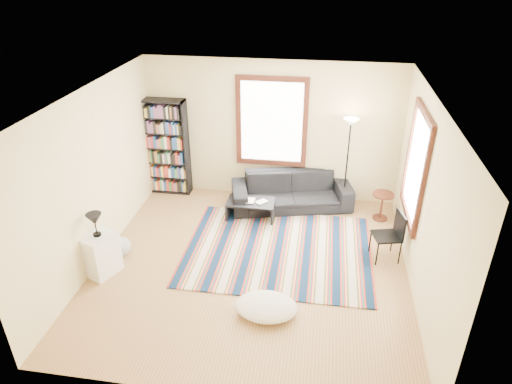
# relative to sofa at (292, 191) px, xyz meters

# --- Properties ---
(floor) EXTENTS (5.00, 5.00, 0.10)m
(floor) POSITION_rel_sofa_xyz_m (-0.47, -2.05, -0.39)
(floor) COLOR #A47F4B
(floor) RESTS_ON ground
(ceiling) EXTENTS (5.00, 5.00, 0.10)m
(ceiling) POSITION_rel_sofa_xyz_m (-0.47, -2.05, 2.51)
(ceiling) COLOR white
(ceiling) RESTS_ON floor
(wall_back) EXTENTS (5.00, 0.10, 2.80)m
(wall_back) POSITION_rel_sofa_xyz_m (-0.47, 0.50, 1.06)
(wall_back) COLOR #D0C28C
(wall_back) RESTS_ON floor
(wall_front) EXTENTS (5.00, 0.10, 2.80)m
(wall_front) POSITION_rel_sofa_xyz_m (-0.47, -4.60, 1.06)
(wall_front) COLOR #D0C28C
(wall_front) RESTS_ON floor
(wall_left) EXTENTS (0.10, 5.00, 2.80)m
(wall_left) POSITION_rel_sofa_xyz_m (-3.02, -2.05, 1.06)
(wall_left) COLOR #D0C28C
(wall_left) RESTS_ON floor
(wall_right) EXTENTS (0.10, 5.00, 2.80)m
(wall_right) POSITION_rel_sofa_xyz_m (2.08, -2.05, 1.06)
(wall_right) COLOR #D0C28C
(wall_right) RESTS_ON floor
(window_back) EXTENTS (1.20, 0.06, 1.60)m
(window_back) POSITION_rel_sofa_xyz_m (-0.47, 0.42, 1.26)
(window_back) COLOR white
(window_back) RESTS_ON wall_back
(window_right) EXTENTS (0.06, 1.20, 1.60)m
(window_right) POSITION_rel_sofa_xyz_m (2.00, -1.25, 1.26)
(window_right) COLOR white
(window_right) RESTS_ON wall_right
(rug) EXTENTS (3.14, 2.51, 0.02)m
(rug) POSITION_rel_sofa_xyz_m (-0.08, -1.55, -0.33)
(rug) COLOR #0B1F39
(rug) RESTS_ON floor
(sofa) EXTENTS (1.46, 2.48, 0.68)m
(sofa) POSITION_rel_sofa_xyz_m (0.00, 0.00, 0.00)
(sofa) COLOR black
(sofa) RESTS_ON floor
(bookshelf) EXTENTS (0.90, 0.30, 2.00)m
(bookshelf) POSITION_rel_sofa_xyz_m (-2.61, 0.27, 0.66)
(bookshelf) COLOR black
(bookshelf) RESTS_ON floor
(coffee_table) EXTENTS (0.94, 0.58, 0.36)m
(coffee_table) POSITION_rel_sofa_xyz_m (-0.72, -0.56, -0.16)
(coffee_table) COLOR black
(coffee_table) RESTS_ON floor
(book_a) EXTENTS (0.18, 0.23, 0.02)m
(book_a) POSITION_rel_sofa_xyz_m (-0.82, -0.56, 0.03)
(book_a) COLOR beige
(book_a) RESTS_ON coffee_table
(book_b) EXTENTS (0.26, 0.26, 0.02)m
(book_b) POSITION_rel_sofa_xyz_m (-0.57, -0.51, 0.03)
(book_b) COLOR beige
(book_b) RESTS_ON coffee_table
(floor_cushion) EXTENTS (1.01, 0.85, 0.22)m
(floor_cushion) POSITION_rel_sofa_xyz_m (-0.08, -3.10, -0.23)
(floor_cushion) COLOR beige
(floor_cushion) RESTS_ON floor
(floor_lamp) EXTENTS (0.33, 0.33, 1.86)m
(floor_lamp) POSITION_rel_sofa_xyz_m (1.02, 0.10, 0.59)
(floor_lamp) COLOR black
(floor_lamp) RESTS_ON floor
(side_table) EXTENTS (0.43, 0.43, 0.54)m
(side_table) POSITION_rel_sofa_xyz_m (1.73, -0.22, -0.07)
(side_table) COLOR #3F1A0F
(side_table) RESTS_ON floor
(folding_chair) EXTENTS (0.51, 0.49, 0.86)m
(folding_chair) POSITION_rel_sofa_xyz_m (1.68, -1.50, 0.09)
(folding_chair) COLOR black
(folding_chair) RESTS_ON floor
(white_cabinet) EXTENTS (0.54, 0.61, 0.70)m
(white_cabinet) POSITION_rel_sofa_xyz_m (-2.77, -2.58, 0.01)
(white_cabinet) COLOR white
(white_cabinet) RESTS_ON floor
(table_lamp) EXTENTS (0.25, 0.25, 0.38)m
(table_lamp) POSITION_rel_sofa_xyz_m (-2.77, -2.58, 0.55)
(table_lamp) COLOR black
(table_lamp) RESTS_ON white_cabinet
(dog) EXTENTS (0.47, 0.58, 0.52)m
(dog) POSITION_rel_sofa_xyz_m (-2.70, -2.08, -0.08)
(dog) COLOR silver
(dog) RESTS_ON floor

